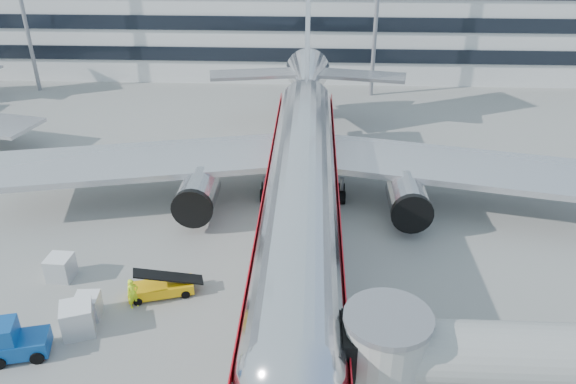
{
  "coord_description": "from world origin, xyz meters",
  "views": [
    {
      "loc": [
        0.68,
        -27.33,
        22.52
      ],
      "look_at": [
        -0.94,
        7.56,
        4.0
      ],
      "focal_mm": 35.0,
      "sensor_mm": 36.0,
      "label": 1
    }
  ],
  "objects_px": {
    "baggage_tug": "(15,341)",
    "cargo_container_left": "(88,306)",
    "main_jet": "(303,164)",
    "cargo_container_front": "(78,319)",
    "belt_loader": "(161,287)",
    "cargo_container_right": "(60,268)",
    "ramp_worker": "(133,293)"
  },
  "relations": [
    {
      "from": "belt_loader",
      "to": "ramp_worker",
      "type": "xyz_separation_m",
      "value": [
        -1.38,
        -1.21,
        0.42
      ]
    },
    {
      "from": "belt_loader",
      "to": "baggage_tug",
      "type": "bearing_deg",
      "value": -139.62
    },
    {
      "from": "baggage_tug",
      "to": "cargo_container_front",
      "type": "xyz_separation_m",
      "value": [
        2.69,
        2.02,
        -0.05
      ]
    },
    {
      "from": "cargo_container_right",
      "to": "ramp_worker",
      "type": "relative_size",
      "value": 0.83
    },
    {
      "from": "belt_loader",
      "to": "baggage_tug",
      "type": "xyz_separation_m",
      "value": [
        -6.61,
        -5.62,
        0.42
      ]
    },
    {
      "from": "main_jet",
      "to": "belt_loader",
      "type": "distance_m",
      "value": 14.46
    },
    {
      "from": "cargo_container_right",
      "to": "cargo_container_front",
      "type": "xyz_separation_m",
      "value": [
        3.11,
        -5.05,
        0.11
      ]
    },
    {
      "from": "baggage_tug",
      "to": "ramp_worker",
      "type": "xyz_separation_m",
      "value": [
        5.22,
        4.4,
        0.01
      ]
    },
    {
      "from": "belt_loader",
      "to": "cargo_container_left",
      "type": "height_order",
      "value": "belt_loader"
    },
    {
      "from": "cargo_container_front",
      "to": "ramp_worker",
      "type": "xyz_separation_m",
      "value": [
        2.53,
        2.38,
        0.05
      ]
    },
    {
      "from": "main_jet",
      "to": "ramp_worker",
      "type": "relative_size",
      "value": 25.49
    },
    {
      "from": "main_jet",
      "to": "cargo_container_left",
      "type": "relative_size",
      "value": 33.69
    },
    {
      "from": "cargo_container_left",
      "to": "cargo_container_right",
      "type": "distance_m",
      "value": 4.82
    },
    {
      "from": "cargo_container_front",
      "to": "belt_loader",
      "type": "bearing_deg",
      "value": 42.61
    },
    {
      "from": "main_jet",
      "to": "cargo_container_front",
      "type": "distance_m",
      "value": 19.53
    },
    {
      "from": "ramp_worker",
      "to": "main_jet",
      "type": "bearing_deg",
      "value": 8.92
    },
    {
      "from": "belt_loader",
      "to": "ramp_worker",
      "type": "distance_m",
      "value": 1.89
    },
    {
      "from": "main_jet",
      "to": "cargo_container_left",
      "type": "distance_m",
      "value": 18.5
    },
    {
      "from": "baggage_tug",
      "to": "cargo_container_left",
      "type": "xyz_separation_m",
      "value": [
        2.74,
        3.43,
        -0.25
      ]
    },
    {
      "from": "cargo_container_left",
      "to": "ramp_worker",
      "type": "distance_m",
      "value": 2.67
    },
    {
      "from": "main_jet",
      "to": "belt_loader",
      "type": "bearing_deg",
      "value": -128.37
    },
    {
      "from": "baggage_tug",
      "to": "ramp_worker",
      "type": "relative_size",
      "value": 1.69
    },
    {
      "from": "belt_loader",
      "to": "ramp_worker",
      "type": "bearing_deg",
      "value": -138.76
    },
    {
      "from": "cargo_container_left",
      "to": "ramp_worker",
      "type": "relative_size",
      "value": 0.76
    },
    {
      "from": "baggage_tug",
      "to": "cargo_container_right",
      "type": "bearing_deg",
      "value": 93.38
    },
    {
      "from": "baggage_tug",
      "to": "ramp_worker",
      "type": "distance_m",
      "value": 6.83
    },
    {
      "from": "cargo_container_left",
      "to": "baggage_tug",
      "type": "bearing_deg",
      "value": -128.63
    },
    {
      "from": "main_jet",
      "to": "baggage_tug",
      "type": "xyz_separation_m",
      "value": [
        -15.29,
        -16.58,
        -3.24
      ]
    },
    {
      "from": "ramp_worker",
      "to": "cargo_container_left",
      "type": "bearing_deg",
      "value": 159.9
    },
    {
      "from": "cargo_container_front",
      "to": "ramp_worker",
      "type": "relative_size",
      "value": 1.14
    },
    {
      "from": "cargo_container_left",
      "to": "belt_loader",
      "type": "bearing_deg",
      "value": 29.51
    },
    {
      "from": "ramp_worker",
      "to": "cargo_container_front",
      "type": "bearing_deg",
      "value": -178.17
    }
  ]
}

